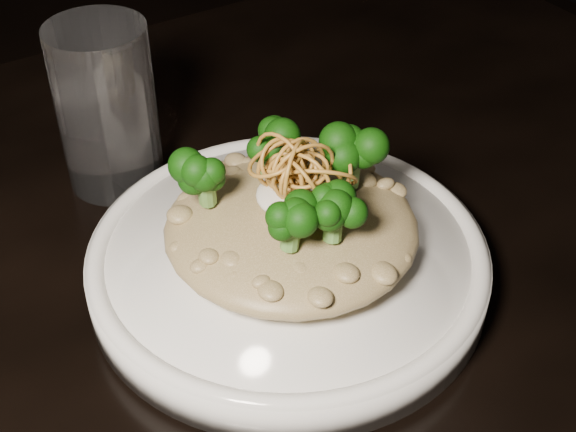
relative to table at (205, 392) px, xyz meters
name	(u,v)px	position (x,y,z in m)	size (l,w,h in m)	color
table	(205,392)	(0.00, 0.00, 0.00)	(1.10, 0.80, 0.75)	black
plate	(288,264)	(0.07, -0.01, 0.10)	(0.27, 0.27, 0.03)	white
risotto	(291,227)	(0.07, -0.01, 0.13)	(0.17, 0.17, 0.04)	brown
broccoli	(286,175)	(0.07, 0.00, 0.17)	(0.12, 0.12, 0.04)	black
cheese	(295,195)	(0.07, -0.01, 0.15)	(0.05, 0.05, 0.01)	silver
shallots	(298,166)	(0.07, -0.01, 0.18)	(0.05, 0.05, 0.03)	#8D5B1D
drinking_glass	(107,108)	(0.01, 0.16, 0.15)	(0.07, 0.07, 0.13)	white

